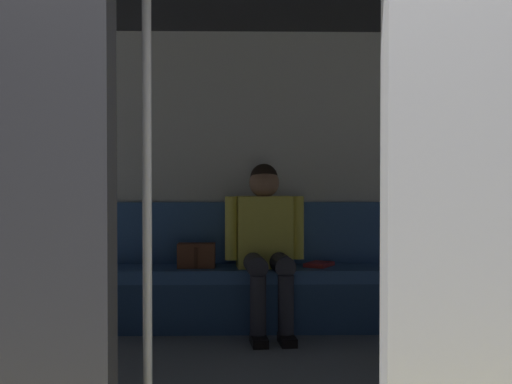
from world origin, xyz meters
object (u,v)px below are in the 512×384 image
Objects in this scene: bench_seat at (246,282)px; book at (319,264)px; train_car at (237,92)px; grab_pole_door at (147,177)px; handbag at (196,255)px; person_seated at (266,237)px.

book reaches higher than bench_seat.
train_car is 2.55× the size of bench_seat.
handbag is at bearing -91.03° from grab_pole_door.
train_car is at bearing -109.86° from grab_pole_door.
bench_seat is at bearing 175.63° from handbag.
grab_pole_door is at bearing 88.97° from handbag.
handbag is (0.29, -1.15, -0.99)m from train_car.
handbag reaches higher than book.
grab_pole_door reaches higher than handbag.
train_car reaches higher than handbag.
bench_seat is 0.54m from book.
grab_pole_door is (0.52, 1.99, 0.40)m from person_seated.
bench_seat is 1.18× the size of grab_pole_door.
train_car is 1.07m from grab_pole_door.
grab_pole_door is at bearing 96.61° from book.
train_car is at bearing 104.32° from handbag.
train_car is 1.54m from handbag.
person_seated reaches higher than handbag.
handbag is at bearing 33.07° from book.
handbag is at bearing -4.37° from bench_seat.
train_car is 1.38m from person_seated.
train_car is at bearing 80.00° from person_seated.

